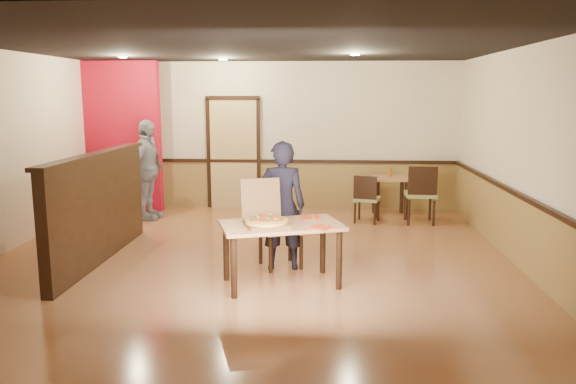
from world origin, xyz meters
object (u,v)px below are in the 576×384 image
side_chair_right (421,192)px  side_table (390,186)px  main_table (281,233)px  passerby (147,170)px  diner_chair (279,224)px  pizza_box (266,219)px  condiment (389,172)px  diner (282,206)px  side_chair_left (366,197)px

side_chair_right → side_table: 0.77m
main_table → side_table: 4.22m
side_table → passerby: passerby is taller
diner_chair → side_chair_right: size_ratio=0.99×
diner_chair → pizza_box: bearing=-119.5°
diner_chair → condiment: (1.75, 3.14, 0.25)m
side_table → diner_chair: bearing=-119.6°
diner_chair → passerby: bearing=110.7°
diner_chair → diner: diner is taller
side_chair_left → side_chair_right: bearing=-165.2°
side_chair_left → diner: size_ratio=0.51×
main_table → diner_chair: diner_chair is taller
pizza_box → condiment: pizza_box is taller
diner → side_table: bearing=-121.1°
main_table → passerby: passerby is taller
passerby → side_chair_left: bearing=-82.5°
diner_chair → side_chair_left: (1.30, 2.50, -0.09)m
side_chair_right → pizza_box: (-2.29, -3.30, 0.24)m
main_table → diner: diner is taller
side_table → pizza_box: 4.35m
side_chair_left → side_table: bearing=-111.7°
main_table → condiment: condiment is taller
side_chair_right → main_table: bearing=58.4°
side_table → passerby: size_ratio=0.41×
main_table → side_chair_left: 3.48m
pizza_box → condiment: bearing=45.1°
diner → condiment: size_ratio=10.17×
side_chair_right → pizza_box: 4.03m
main_table → side_table: bearing=48.9°
side_table → diner: bearing=-117.8°
main_table → side_table: (1.67, 3.87, -0.08)m
main_table → pizza_box: pizza_box is taller
diner_chair → side_table: diner_chair is taller
diner_chair → passerby: passerby is taller
side_table → diner: (-1.71, -3.25, 0.27)m
diner → diner_chair: bearing=-72.6°
condiment → passerby: bearing=-172.3°
side_chair_right → side_chair_left: bearing=0.6°
pizza_box → condiment: (1.83, 3.96, 0.01)m
side_chair_left → condiment: 0.85m
passerby → pizza_box: 4.18m
side_table → condiment: 0.25m
diner_chair → pizza_box: (-0.08, -0.82, 0.24)m
side_chair_left → passerby: 3.86m
diner → pizza_box: 0.69m
side_chair_left → side_table: 0.77m
diner → passerby: size_ratio=0.93×
diner → pizza_box: (-0.13, -0.68, -0.02)m
side_table → condiment: (-0.02, 0.03, 0.25)m
side_chair_left → side_chair_right: 0.92m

